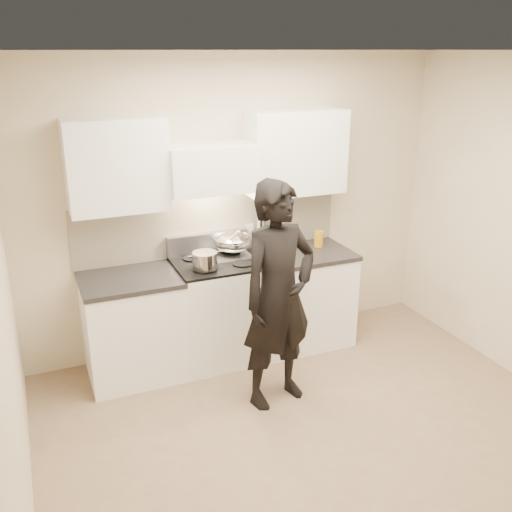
# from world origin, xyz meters

# --- Properties ---
(ground_plane) EXTENTS (4.00, 4.00, 0.00)m
(ground_plane) POSITION_xyz_m (0.00, 0.00, 0.00)
(ground_plane) COLOR #89745A
(room_shell) EXTENTS (4.04, 3.54, 2.70)m
(room_shell) POSITION_xyz_m (-0.06, 0.37, 1.60)
(room_shell) COLOR beige
(room_shell) RESTS_ON ground
(stove) EXTENTS (0.76, 0.65, 0.96)m
(stove) POSITION_xyz_m (-0.30, 1.42, 0.47)
(stove) COLOR white
(stove) RESTS_ON ground
(counter_right) EXTENTS (0.92, 0.67, 0.92)m
(counter_right) POSITION_xyz_m (0.53, 1.43, 0.46)
(counter_right) COLOR white
(counter_right) RESTS_ON ground
(counter_left) EXTENTS (0.82, 0.67, 0.92)m
(counter_left) POSITION_xyz_m (-1.08, 1.43, 0.46)
(counter_left) COLOR white
(counter_left) RESTS_ON ground
(wok) EXTENTS (0.36, 0.44, 0.29)m
(wok) POSITION_xyz_m (-0.10, 1.57, 1.05)
(wok) COLOR #B0B0B0
(wok) RESTS_ON stove
(stock_pot) EXTENTS (0.30, 0.23, 0.14)m
(stock_pot) POSITION_xyz_m (-0.46, 1.28, 1.03)
(stock_pot) COLOR #B0B0B0
(stock_pot) RESTS_ON stove
(utensil_crock) EXTENTS (0.13, 0.13, 0.36)m
(utensil_crock) POSITION_xyz_m (0.21, 1.65, 1.03)
(utensil_crock) COLOR #ACAABF
(utensil_crock) RESTS_ON counter_right
(spice_jar) EXTENTS (0.04, 0.04, 0.10)m
(spice_jar) POSITION_xyz_m (0.31, 1.58, 0.97)
(spice_jar) COLOR orange
(spice_jar) RESTS_ON counter_right
(oil_glass) EXTENTS (0.09, 0.09, 0.16)m
(oil_glass) POSITION_xyz_m (0.76, 1.51, 1.00)
(oil_glass) COLOR #B7800E
(oil_glass) RESTS_ON counter_right
(person) EXTENTS (0.75, 0.58, 1.82)m
(person) POSITION_xyz_m (-0.09, 0.61, 0.91)
(person) COLOR black
(person) RESTS_ON ground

